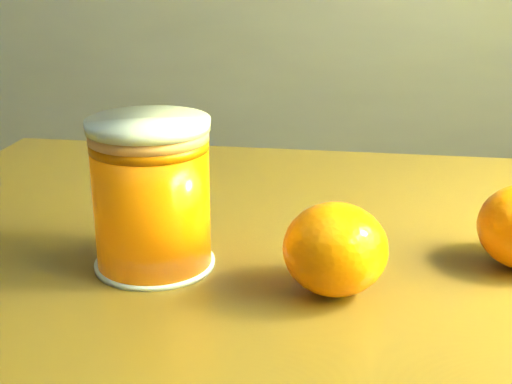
{
  "coord_description": "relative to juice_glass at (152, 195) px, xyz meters",
  "views": [
    {
      "loc": [
        0.76,
        -0.2,
        0.92
      ],
      "look_at": [
        0.74,
        0.29,
        0.75
      ],
      "focal_mm": 50.0,
      "sensor_mm": 36.0,
      "label": 1
    }
  ],
  "objects": [
    {
      "name": "orange_front",
      "position": [
        0.13,
        -0.04,
        -0.02
      ],
      "size": [
        0.08,
        0.08,
        0.06
      ],
      "primitive_type": "ellipsoid",
      "rotation": [
        0.0,
        0.0,
        -0.17
      ],
      "color": "orange",
      "rests_on": "table"
    },
    {
      "name": "juice_glass",
      "position": [
        0.0,
        0.0,
        0.0
      ],
      "size": [
        0.09,
        0.09,
        0.11
      ],
      "rotation": [
        0.0,
        0.0,
        0.29
      ],
      "color": "#E06704",
      "rests_on": "table"
    }
  ]
}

